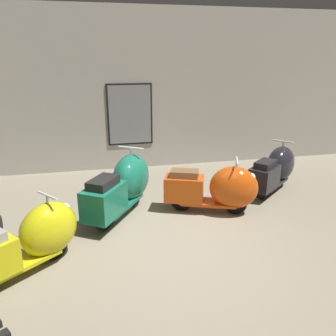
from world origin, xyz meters
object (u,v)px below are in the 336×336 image
scooter_0 (32,239)px  scooter_3 (276,169)px  scooter_2 (218,189)px  scooter_1 (124,185)px

scooter_0 → scooter_3: (4.47, 1.91, 0.01)m
scooter_2 → scooter_3: size_ratio=1.10×
scooter_1 → scooter_3: bearing=-50.0°
scooter_3 → scooter_2: bearing=167.8°
scooter_1 → scooter_0: bearing=171.1°
scooter_3 → scooter_0: bearing=163.3°
scooter_0 → scooter_1: size_ratio=0.82×
scooter_2 → scooter_3: scooter_2 is taller
scooter_0 → scooter_1: bearing=9.2°
scooter_0 → scooter_2: 3.11m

